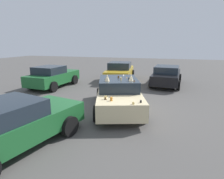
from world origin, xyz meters
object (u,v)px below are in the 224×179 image
at_px(parked_sedan_behind_left, 12,124).
at_px(parked_sedan_behind_right, 167,75).
at_px(art_car_decorated, 118,94).
at_px(parked_sedan_near_left, 53,76).
at_px(parked_sedan_near_right, 120,71).

relative_size(parked_sedan_behind_left, parked_sedan_behind_right, 0.98).
distance_m(art_car_decorated, parked_sedan_behind_left, 4.51).
xyz_separation_m(art_car_decorated, parked_sedan_near_left, (3.01, 5.44, 0.01)).
xyz_separation_m(art_car_decorated, parked_sedan_near_right, (6.68, 1.66, 0.01)).
bearing_deg(parked_sedan_near_left, parked_sedan_behind_left, -150.55).
bearing_deg(parked_sedan_behind_right, parked_sedan_near_left, 115.39).
xyz_separation_m(parked_sedan_behind_left, parked_sedan_behind_right, (9.94, -4.01, -0.00)).
xyz_separation_m(parked_sedan_near_right, parked_sedan_near_left, (-3.67, 3.77, 0.00)).
relative_size(art_car_decorated, parked_sedan_near_right, 1.02).
distance_m(art_car_decorated, parked_sedan_near_left, 6.21).
bearing_deg(parked_sedan_behind_left, art_car_decorated, -13.64).
bearing_deg(art_car_decorated, parked_sedan_behind_right, 143.21).
bearing_deg(parked_sedan_near_left, parked_sedan_near_right, -42.13).
relative_size(parked_sedan_near_left, parked_sedan_behind_left, 0.90).
relative_size(art_car_decorated, parked_sedan_near_left, 1.20).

